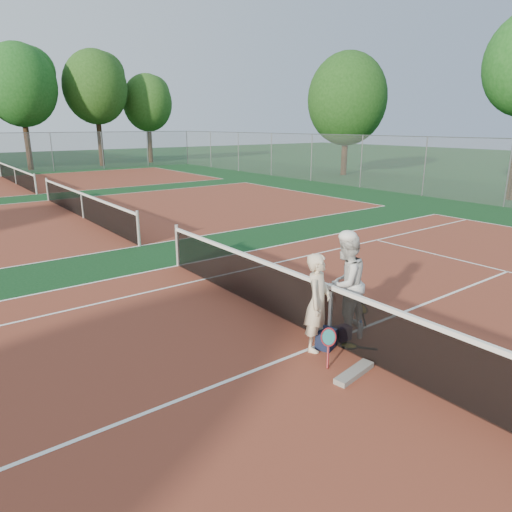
# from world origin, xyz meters

# --- Properties ---
(ground) EXTENTS (130.00, 130.00, 0.00)m
(ground) POSITION_xyz_m (0.00, 0.00, 0.00)
(ground) COLOR #0E3416
(ground) RESTS_ON ground
(court_main) EXTENTS (23.77, 10.97, 0.01)m
(court_main) POSITION_xyz_m (0.00, 0.00, 0.00)
(court_main) COLOR maroon
(court_main) RESTS_ON ground
(court_far_a) EXTENTS (23.77, 10.97, 0.01)m
(court_far_a) POSITION_xyz_m (0.00, 13.50, 0.00)
(court_far_a) COLOR maroon
(court_far_a) RESTS_ON ground
(court_far_b) EXTENTS (23.77, 10.97, 0.01)m
(court_far_b) POSITION_xyz_m (0.00, 27.00, 0.00)
(court_far_b) COLOR maroon
(court_far_b) RESTS_ON ground
(net_main) EXTENTS (0.10, 10.98, 1.02)m
(net_main) POSITION_xyz_m (0.00, 0.00, 0.51)
(net_main) COLOR black
(net_main) RESTS_ON ground
(net_far_a) EXTENTS (0.10, 10.98, 1.02)m
(net_far_a) POSITION_xyz_m (0.00, 13.50, 0.51)
(net_far_a) COLOR black
(net_far_a) RESTS_ON ground
(net_far_b) EXTENTS (0.10, 10.98, 1.02)m
(net_far_b) POSITION_xyz_m (0.00, 27.00, 0.51)
(net_far_b) COLOR black
(net_far_b) RESTS_ON ground
(fence_right) EXTENTS (0.06, 54.50, 3.00)m
(fence_right) POSITION_xyz_m (16.00, 6.75, 1.50)
(fence_right) COLOR slate
(fence_right) RESTS_ON ground
(player_a) EXTENTS (0.71, 0.63, 1.63)m
(player_a) POSITION_xyz_m (-0.35, -0.04, 0.82)
(player_a) COLOR beige
(player_a) RESTS_ON ground
(player_b) EXTENTS (0.95, 0.78, 1.79)m
(player_b) POSITION_xyz_m (0.53, 0.17, 0.89)
(player_b) COLOR silver
(player_b) RESTS_ON ground
(racket_red) EXTENTS (0.39, 0.39, 0.55)m
(racket_red) POSITION_xyz_m (-0.53, -0.48, 0.28)
(racket_red) COLOR maroon
(racket_red) RESTS_ON ground
(racket_black_held) EXTENTS (0.34, 0.32, 0.55)m
(racket_black_held) POSITION_xyz_m (0.78, -0.02, 0.28)
(racket_black_held) COLOR black
(racket_black_held) RESTS_ON ground
(racket_spare) EXTENTS (0.57, 0.64, 0.03)m
(racket_spare) POSITION_xyz_m (0.13, -0.33, 0.01)
(racket_spare) COLOR black
(racket_spare) RESTS_ON ground
(sports_bag_navy) EXTENTS (0.45, 0.39, 0.30)m
(sports_bag_navy) POSITION_xyz_m (-0.18, -0.11, 0.15)
(sports_bag_navy) COLOR black
(sports_bag_navy) RESTS_ON ground
(sports_bag_purple) EXTENTS (0.32, 0.24, 0.24)m
(sports_bag_purple) POSITION_xyz_m (0.23, -0.07, 0.12)
(sports_bag_purple) COLOR #28102B
(sports_bag_purple) RESTS_ON ground
(net_cover_canvas) EXTENTS (0.84, 0.32, 0.09)m
(net_cover_canvas) POSITION_xyz_m (-0.50, -1.00, 0.04)
(net_cover_canvas) COLOR slate
(net_cover_canvas) RESTS_ON ground
(water_bottle) EXTENTS (0.09, 0.09, 0.30)m
(water_bottle) POSITION_xyz_m (0.51, -0.24, 0.15)
(water_bottle) COLOR #ACC5DA
(water_bottle) RESTS_ON ground
(tree_back_3) EXTENTS (5.54, 5.54, 9.74)m
(tree_back_3) POSITION_xyz_m (2.82, 36.49, 6.53)
(tree_back_3) COLOR #382314
(tree_back_3) RESTS_ON ground
(tree_back_4) EXTENTS (5.43, 5.43, 9.82)m
(tree_back_4) POSITION_xyz_m (8.87, 36.95, 6.68)
(tree_back_4) COLOR #382314
(tree_back_4) RESTS_ON ground
(tree_back_5) EXTENTS (4.61, 4.61, 8.23)m
(tree_back_5) POSITION_xyz_m (13.97, 37.74, 5.55)
(tree_back_5) COLOR #382314
(tree_back_5) RESTS_ON ground
(tree_right_1) EXTENTS (5.60, 5.60, 8.55)m
(tree_right_1) POSITION_xyz_m (20.50, 18.47, 5.32)
(tree_right_1) COLOR #382314
(tree_right_1) RESTS_ON ground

